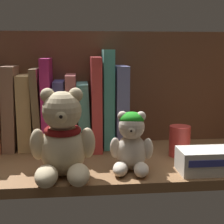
{
  "coord_description": "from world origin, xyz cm",
  "views": [
    {
      "loc": [
        -6.9,
        -70.21,
        26.1
      ],
      "look_at": [
        -0.0,
        0.0,
        12.79
      ],
      "focal_mm": 52.59,
      "sensor_mm": 36.0,
      "label": 1
    }
  ],
  "objects_px": {
    "book_9": "(72,111)",
    "book_7": "(48,104)",
    "book_6": "(38,109)",
    "small_product_box": "(205,161)",
    "teddy_bear_larger": "(63,140)",
    "book_12": "(108,99)",
    "pillar_candle": "(180,141)",
    "book_5": "(26,112)",
    "book_10": "(84,115)",
    "book_8": "(60,114)",
    "teddy_bear_smaller": "(131,143)",
    "book_4": "(11,108)",
    "book_11": "(96,102)",
    "book_13": "(120,106)"
  },
  "relations": [
    {
      "from": "book_8",
      "to": "teddy_bear_smaller",
      "type": "distance_m",
      "value": 0.24
    },
    {
      "from": "book_6",
      "to": "pillar_candle",
      "type": "relative_size",
      "value": 2.82
    },
    {
      "from": "book_10",
      "to": "book_12",
      "type": "xyz_separation_m",
      "value": [
        0.06,
        0.0,
        0.04
      ]
    },
    {
      "from": "book_10",
      "to": "book_13",
      "type": "distance_m",
      "value": 0.1
    },
    {
      "from": "teddy_bear_larger",
      "to": "book_7",
      "type": "bearing_deg",
      "value": 102.4
    },
    {
      "from": "book_5",
      "to": "book_9",
      "type": "relative_size",
      "value": 1.0
    },
    {
      "from": "book_5",
      "to": "book_6",
      "type": "bearing_deg",
      "value": 0.0
    },
    {
      "from": "book_5",
      "to": "book_8",
      "type": "height_order",
      "value": "book_5"
    },
    {
      "from": "book_10",
      "to": "book_11",
      "type": "distance_m",
      "value": 0.04
    },
    {
      "from": "book_5",
      "to": "book_7",
      "type": "xyz_separation_m",
      "value": [
        0.05,
        0.0,
        0.02
      ]
    },
    {
      "from": "book_9",
      "to": "book_7",
      "type": "bearing_deg",
      "value": 180.0
    },
    {
      "from": "book_8",
      "to": "book_11",
      "type": "relative_size",
      "value": 0.74
    },
    {
      "from": "book_7",
      "to": "teddy_bear_larger",
      "type": "xyz_separation_m",
      "value": [
        0.04,
        -0.2,
        -0.04
      ]
    },
    {
      "from": "book_5",
      "to": "book_13",
      "type": "distance_m",
      "value": 0.23
    },
    {
      "from": "teddy_bear_smaller",
      "to": "book_6",
      "type": "bearing_deg",
      "value": 138.26
    },
    {
      "from": "book_5",
      "to": "book_12",
      "type": "height_order",
      "value": "book_12"
    },
    {
      "from": "book_6",
      "to": "small_product_box",
      "type": "distance_m",
      "value": 0.41
    },
    {
      "from": "book_4",
      "to": "pillar_candle",
      "type": "relative_size",
      "value": 2.89
    },
    {
      "from": "book_12",
      "to": "pillar_candle",
      "type": "bearing_deg",
      "value": -32.25
    },
    {
      "from": "book_5",
      "to": "book_12",
      "type": "distance_m",
      "value": 0.2
    },
    {
      "from": "small_product_box",
      "to": "pillar_candle",
      "type": "bearing_deg",
      "value": 101.07
    },
    {
      "from": "book_12",
      "to": "small_product_box",
      "type": "distance_m",
      "value": 0.29
    },
    {
      "from": "book_5",
      "to": "book_8",
      "type": "distance_m",
      "value": 0.08
    },
    {
      "from": "teddy_bear_larger",
      "to": "small_product_box",
      "type": "height_order",
      "value": "teddy_bear_larger"
    },
    {
      "from": "book_6",
      "to": "book_13",
      "type": "relative_size",
      "value": 0.97
    },
    {
      "from": "book_4",
      "to": "book_8",
      "type": "relative_size",
      "value": 1.22
    },
    {
      "from": "book_10",
      "to": "small_product_box",
      "type": "relative_size",
      "value": 1.51
    },
    {
      "from": "book_8",
      "to": "book_5",
      "type": "bearing_deg",
      "value": 180.0
    },
    {
      "from": "book_13",
      "to": "small_product_box",
      "type": "distance_m",
      "value": 0.26
    },
    {
      "from": "book_8",
      "to": "book_10",
      "type": "relative_size",
      "value": 1.03
    },
    {
      "from": "book_6",
      "to": "book_7",
      "type": "distance_m",
      "value": 0.03
    },
    {
      "from": "book_6",
      "to": "book_9",
      "type": "distance_m",
      "value": 0.08
    },
    {
      "from": "book_6",
      "to": "book_9",
      "type": "bearing_deg",
      "value": 0.0
    },
    {
      "from": "book_4",
      "to": "book_8",
      "type": "bearing_deg",
      "value": 0.0
    },
    {
      "from": "pillar_candle",
      "to": "teddy_bear_larger",
      "type": "bearing_deg",
      "value": -158.46
    },
    {
      "from": "book_12",
      "to": "teddy_bear_larger",
      "type": "xyz_separation_m",
      "value": [
        -0.1,
        -0.2,
        -0.05
      ]
    },
    {
      "from": "book_11",
      "to": "teddy_bear_smaller",
      "type": "height_order",
      "value": "book_11"
    },
    {
      "from": "book_10",
      "to": "book_11",
      "type": "bearing_deg",
      "value": 0.0
    },
    {
      "from": "book_12",
      "to": "pillar_candle",
      "type": "xyz_separation_m",
      "value": [
        0.16,
        -0.1,
        -0.09
      ]
    },
    {
      "from": "book_4",
      "to": "book_9",
      "type": "bearing_deg",
      "value": 0.0
    },
    {
      "from": "book_8",
      "to": "book_9",
      "type": "bearing_deg",
      "value": 0.0
    },
    {
      "from": "small_product_box",
      "to": "book_5",
      "type": "bearing_deg",
      "value": 151.5
    },
    {
      "from": "book_5",
      "to": "book_11",
      "type": "relative_size",
      "value": 0.81
    },
    {
      "from": "book_5",
      "to": "book_6",
      "type": "height_order",
      "value": "book_6"
    },
    {
      "from": "book_7",
      "to": "pillar_candle",
      "type": "bearing_deg",
      "value": -18.09
    },
    {
      "from": "book_13",
      "to": "teddy_bear_larger",
      "type": "bearing_deg",
      "value": -123.73
    },
    {
      "from": "teddy_bear_smaller",
      "to": "pillar_candle",
      "type": "height_order",
      "value": "teddy_bear_smaller"
    },
    {
      "from": "book_8",
      "to": "book_4",
      "type": "bearing_deg",
      "value": 180.0
    },
    {
      "from": "small_product_box",
      "to": "book_10",
      "type": "bearing_deg",
      "value": 139.23
    },
    {
      "from": "book_9",
      "to": "pillar_candle",
      "type": "bearing_deg",
      "value": -21.89
    }
  ]
}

